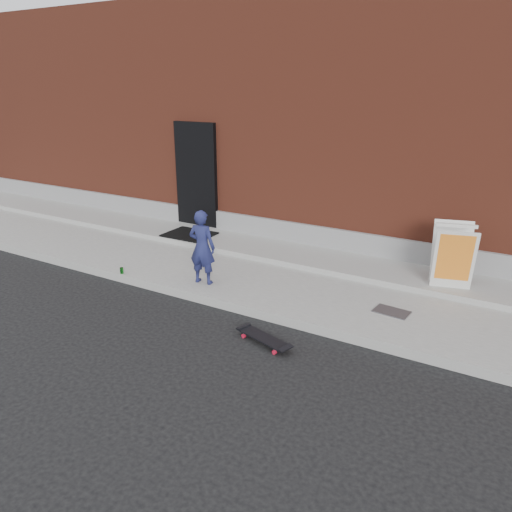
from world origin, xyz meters
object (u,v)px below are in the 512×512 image
Objects in this scene: child at (202,247)px; soda_can at (122,271)px; pizza_sign at (453,256)px; skateboard at (264,338)px.

child is 1.63m from soda_can.
pizza_sign is 5.53m from soda_can.
child reaches higher than soda_can.
child is at bearing 149.50° from skateboard.
skateboard is (1.76, -1.04, -0.69)m from child.
soda_can is at bearing 6.47° from child.
soda_can is (-5.08, -2.11, -0.55)m from pizza_sign.
pizza_sign is at bearing -163.13° from child.
skateboard is at bearing 140.94° from child.
soda_can is (-3.24, 0.64, 0.12)m from skateboard.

